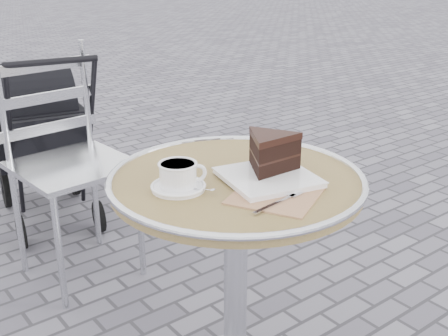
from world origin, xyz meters
TOP-DOWN VIEW (x-y plane):
  - cafe_table at (0.00, 0.00)m, footprint 0.72×0.72m
  - cappuccino_set at (-0.17, 0.03)m, footprint 0.14×0.16m
  - cake_plate_set at (0.07, -0.06)m, footprint 0.34×0.37m
  - bistro_chair at (-0.10, 1.05)m, footprint 0.47×0.47m
  - baby_stroller at (0.02, 1.61)m, footprint 0.55×0.94m

SIDE VIEW (x-z plane):
  - baby_stroller at x=0.02m, z-range -0.05..0.87m
  - cafe_table at x=0.00m, z-range 0.20..0.94m
  - bistro_chair at x=-0.10m, z-range 0.12..1.08m
  - cappuccino_set at x=-0.17m, z-range 0.73..0.80m
  - cake_plate_set at x=0.07m, z-range 0.73..0.85m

